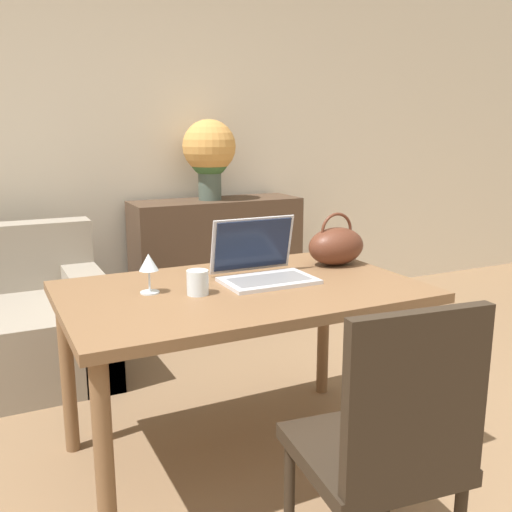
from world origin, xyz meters
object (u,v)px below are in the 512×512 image
chair (388,440)px  laptop (261,263)px  drinking_glass (198,282)px  wine_glass (149,265)px  handbag (336,246)px  flower_vase (209,152)px

chair → laptop: (0.06, 0.93, 0.31)m
laptop → drinking_glass: (-0.32, -0.10, -0.02)m
chair → laptop: laptop is taller
wine_glass → chair: bearing=-65.5°
chair → handbag: 1.16m
chair → handbag: (0.48, 1.00, 0.34)m
chair → handbag: size_ratio=3.37×
wine_glass → flower_vase: bearing=61.5°
drinking_glass → wine_glass: size_ratio=0.61×
wine_glass → handbag: 0.91m
chair → laptop: 0.98m
laptop → flower_vase: 1.79m
chair → flower_vase: bearing=85.4°
handbag → wine_glass: bearing=-175.0°
drinking_glass → handbag: size_ratio=0.34×
drinking_glass → flower_vase: 1.99m
handbag → flower_vase: 1.66m
drinking_glass → chair: bearing=-72.4°
chair → handbag: bearing=70.4°
laptop → flower_vase: (0.44, 1.69, 0.39)m
laptop → wine_glass: size_ratio=2.43×
chair → flower_vase: 2.76m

